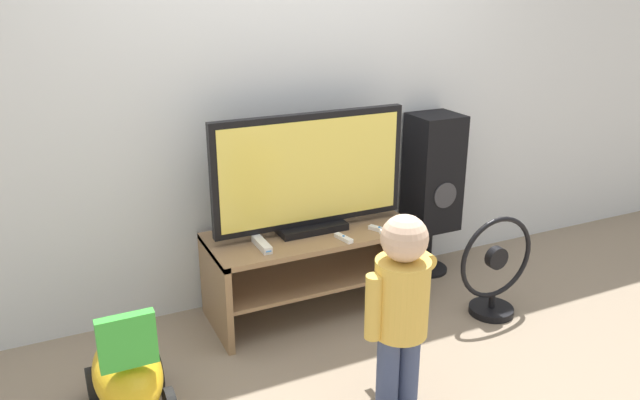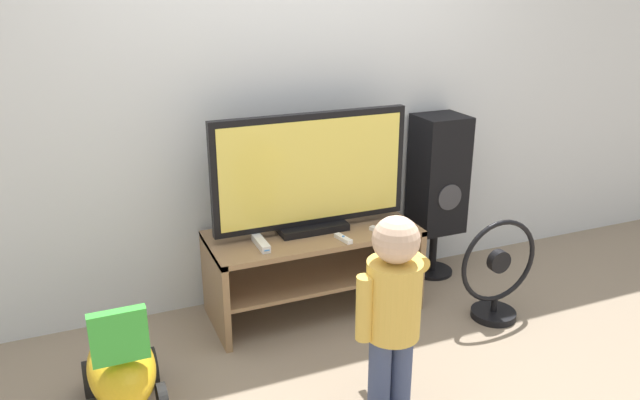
# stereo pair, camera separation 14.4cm
# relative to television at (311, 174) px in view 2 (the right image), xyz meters

# --- Properties ---
(ground_plane) EXTENTS (16.00, 16.00, 0.00)m
(ground_plane) POSITION_rel_television_xyz_m (0.00, -0.28, -0.83)
(ground_plane) COLOR gray
(wall_back) EXTENTS (10.00, 0.06, 2.60)m
(wall_back) POSITION_rel_television_xyz_m (0.00, 0.31, 0.47)
(wall_back) COLOR silver
(wall_back) RESTS_ON ground_plane
(tv_stand) EXTENTS (1.19, 0.51, 0.50)m
(tv_stand) POSITION_rel_television_xyz_m (0.00, -0.02, -0.50)
(tv_stand) COLOR #93704C
(tv_stand) RESTS_ON ground_plane
(television) EXTENTS (1.13, 0.20, 0.67)m
(television) POSITION_rel_television_xyz_m (0.00, 0.00, 0.00)
(television) COLOR black
(television) RESTS_ON tv_stand
(game_console) EXTENTS (0.05, 0.20, 0.04)m
(game_console) POSITION_rel_television_xyz_m (-0.34, -0.11, -0.31)
(game_console) COLOR white
(game_console) RESTS_ON tv_stand
(remote_primary) EXTENTS (0.09, 0.13, 0.03)m
(remote_primary) POSITION_rel_television_xyz_m (0.34, -0.18, -0.32)
(remote_primary) COLOR white
(remote_primary) RESTS_ON tv_stand
(remote_secondary) EXTENTS (0.06, 0.13, 0.03)m
(remote_secondary) POSITION_rel_television_xyz_m (0.10, -0.21, -0.32)
(remote_secondary) COLOR white
(remote_secondary) RESTS_ON tv_stand
(child) EXTENTS (0.36, 0.52, 0.94)m
(child) POSITION_rel_television_xyz_m (-0.02, -0.98, -0.28)
(child) COLOR #3F4C72
(child) RESTS_ON ground_plane
(speaker_tower) EXTENTS (0.30, 0.29, 1.06)m
(speaker_tower) POSITION_rel_television_xyz_m (0.91, 0.12, -0.17)
(speaker_tower) COLOR black
(speaker_tower) RESTS_ON ground_plane
(floor_fan) EXTENTS (0.50, 0.26, 0.60)m
(floor_fan) POSITION_rel_television_xyz_m (0.93, -0.51, -0.56)
(floor_fan) COLOR black
(floor_fan) RESTS_ON ground_plane
(ride_on_toy) EXTENTS (0.33, 0.55, 0.58)m
(ride_on_toy) POSITION_rel_television_xyz_m (-1.13, -0.54, -0.61)
(ride_on_toy) COLOR gold
(ride_on_toy) RESTS_ON ground_plane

